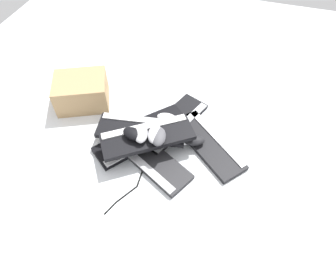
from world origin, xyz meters
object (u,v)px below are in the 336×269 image
Objects in this scene: mouse_1 at (155,134)px; mouse_2 at (133,134)px; keyboard_0 at (208,143)px; keyboard_2 at (137,139)px; mouse_4 at (194,140)px; keyboard_5 at (142,129)px; keyboard_6 at (147,137)px; mouse_0 at (159,137)px; mouse_5 at (141,134)px; mouse_3 at (167,118)px; keyboard_3 at (150,159)px; cardboard_box at (82,92)px; keyboard_1 at (173,123)px; keyboard_4 at (145,130)px.

mouse_1 is 0.10m from mouse_2.
keyboard_2 is (-0.35, -0.08, 0.00)m from keyboard_0.
mouse_1 is 0.21m from mouse_4.
keyboard_5 reaches higher than mouse_4.
mouse_0 is at bearing -11.41° from keyboard_6.
mouse_1 and mouse_5 have the same top height.
keyboard_6 is 0.20m from mouse_3.
keyboard_5 is (-0.08, 0.12, 0.06)m from keyboard_3.
mouse_1 is (-0.02, 0.01, 0.00)m from mouse_0.
mouse_2 is at bearing -31.11° from cardboard_box.
keyboard_0 is 0.09m from mouse_4.
mouse_0 and mouse_5 have the same top height.
keyboard_6 is 0.05m from mouse_1.
keyboard_0 is at bearing -20.70° from keyboard_1.
mouse_4 reaches higher than keyboard_3.
mouse_5 reaches higher than keyboard_5.
mouse_5 is (-0.30, -0.13, 0.13)m from keyboard_0.
keyboard_3 is at bearing -99.79° from keyboard_1.
keyboard_1 is at bearing 80.21° from keyboard_3.
keyboard_1 is 0.24m from mouse_1.
keyboard_1 is (-0.21, 0.08, 0.00)m from keyboard_0.
keyboard_6 reaches higher than keyboard_3.
keyboard_5 is 4.15× the size of mouse_1.
keyboard_2 is at bearing 137.10° from keyboard_3.
keyboard_6 reaches higher than keyboard_1.
keyboard_5 is 4.15× the size of mouse_2.
keyboard_3 is at bearing -144.96° from keyboard_0.
keyboard_5 is at bearing -10.05° from mouse_4.
keyboard_1 is at bearing -54.28° from mouse_4.
keyboard_0 is 0.25m from mouse_3.
mouse_1 is 0.39× the size of cardboard_box.
keyboard_5 is 4.15× the size of mouse_0.
cardboard_box is at bearing 172.38° from keyboard_0.
mouse_3 is (0.01, 0.25, 0.04)m from keyboard_3.
keyboard_0 is 3.92× the size of mouse_4.
mouse_3 is at bearing 81.70° from mouse_2.
keyboard_5 is 0.08m from keyboard_6.
keyboard_2 is 3.99× the size of mouse_5.
keyboard_0 is 3.92× the size of mouse_0.
keyboard_2 is 0.06m from keyboard_4.
mouse_1 reaches higher than keyboard_4.
mouse_4 is at bearing 111.95° from mouse_0.
keyboard_0 is 1.03× the size of keyboard_4.
keyboard_6 reaches higher than keyboard_4.
cardboard_box is (-0.39, 0.18, 0.07)m from keyboard_2.
mouse_1 is 1.00× the size of mouse_3.
mouse_2 is 1.00× the size of mouse_4.
mouse_0 reaches higher than keyboard_3.
keyboard_5 is 0.15m from mouse_0.
mouse_0 is (-0.01, -0.21, 0.13)m from keyboard_1.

